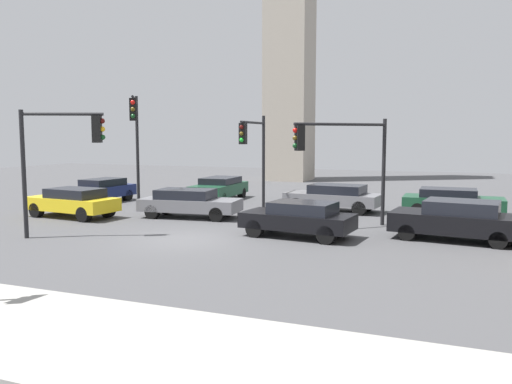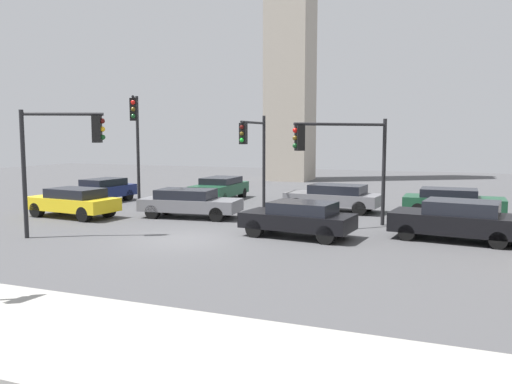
{
  "view_description": "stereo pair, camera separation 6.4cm",
  "coord_description": "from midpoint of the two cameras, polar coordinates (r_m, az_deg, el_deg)",
  "views": [
    {
      "loc": [
        9.42,
        -16.67,
        3.81
      ],
      "look_at": [
        1.81,
        2.7,
        1.57
      ],
      "focal_mm": 36.64,
      "sensor_mm": 36.0,
      "label": 1
    },
    {
      "loc": [
        9.48,
        -16.65,
        3.81
      ],
      "look_at": [
        1.81,
        2.7,
        1.57
      ],
      "focal_mm": 36.64,
      "sensor_mm": 36.0,
      "label": 2
    }
  ],
  "objects": [
    {
      "name": "traffic_light_0",
      "position": [
        20.64,
        -20.54,
        4.72
      ],
      "size": [
        2.81,
        1.45,
        4.76
      ],
      "rotation": [
        0.0,
        0.0,
        0.44
      ],
      "color": "black",
      "rests_on": "ground_plane"
    },
    {
      "name": "traffic_light_1",
      "position": [
        26.19,
        -0.34,
        5.21
      ],
      "size": [
        0.33,
        3.37,
        4.86
      ],
      "rotation": [
        0.0,
        0.0,
        -1.54
      ],
      "color": "black",
      "rests_on": "ground_plane"
    },
    {
      "name": "car_6",
      "position": [
        26.71,
        8.43,
        -0.51
      ],
      "size": [
        4.88,
        2.35,
        1.36
      ],
      "rotation": [
        0.0,
        0.0,
        3.06
      ],
      "color": "slate",
      "rests_on": "ground_plane"
    },
    {
      "name": "car_0",
      "position": [
        20.4,
        20.94,
        -2.82
      ],
      "size": [
        4.67,
        2.5,
        1.47
      ],
      "rotation": [
        0.0,
        0.0,
        3.03
      ],
      "color": "black",
      "rests_on": "ground_plane"
    },
    {
      "name": "car_3",
      "position": [
        19.74,
        4.61,
        -2.85
      ],
      "size": [
        4.33,
        2.24,
        1.35
      ],
      "rotation": [
        0.0,
        0.0,
        3.04
      ],
      "color": "black",
      "rests_on": "ground_plane"
    },
    {
      "name": "car_1",
      "position": [
        26.75,
        20.53,
        -0.91
      ],
      "size": [
        4.58,
        1.97,
        1.29
      ],
      "rotation": [
        0.0,
        0.0,
        0.0
      ],
      "color": "#19472D",
      "rests_on": "ground_plane"
    },
    {
      "name": "car_7",
      "position": [
        24.59,
        -7.39,
        -1.13
      ],
      "size": [
        4.8,
        2.36,
        1.33
      ],
      "rotation": [
        0.0,
        0.0,
        0.11
      ],
      "color": "slate",
      "rests_on": "ground_plane"
    },
    {
      "name": "car_5",
      "position": [
        25.92,
        -19.43,
        -0.99
      ],
      "size": [
        4.57,
        2.26,
        1.38
      ],
      "rotation": [
        0.0,
        0.0,
        3.04
      ],
      "color": "yellow",
      "rests_on": "ground_plane"
    },
    {
      "name": "traffic_light_2",
      "position": [
        21.62,
        9.17,
        4.66
      ],
      "size": [
        3.24,
        3.01,
        4.52
      ],
      "rotation": [
        0.0,
        0.0,
        -2.39
      ],
      "color": "black",
      "rests_on": "ground_plane"
    },
    {
      "name": "traffic_light_3",
      "position": [
        26.36,
        -13.09,
        6.78
      ],
      "size": [
        2.42,
        3.73,
        5.87
      ],
      "rotation": [
        0.0,
        0.0,
        -1.01
      ],
      "color": "black",
      "rests_on": "ground_plane"
    },
    {
      "name": "ground_plane",
      "position": [
        19.53,
        -8.0,
        -5.16
      ],
      "size": [
        83.14,
        83.14,
        0.0
      ],
      "primitive_type": "plane",
      "color": "#4C4C4F"
    },
    {
      "name": "car_2",
      "position": [
        31.2,
        -16.6,
        0.23
      ],
      "size": [
        2.16,
        4.29,
        1.36
      ],
      "rotation": [
        0.0,
        0.0,
        -1.66
      ],
      "color": "navy",
      "rests_on": "ground_plane"
    },
    {
      "name": "car_4",
      "position": [
        31.16,
        -4.07,
        0.46
      ],
      "size": [
        2.15,
        4.65,
        1.35
      ],
      "rotation": [
        0.0,
        0.0,
        -1.54
      ],
      "color": "#19472D",
      "rests_on": "ground_plane"
    }
  ]
}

